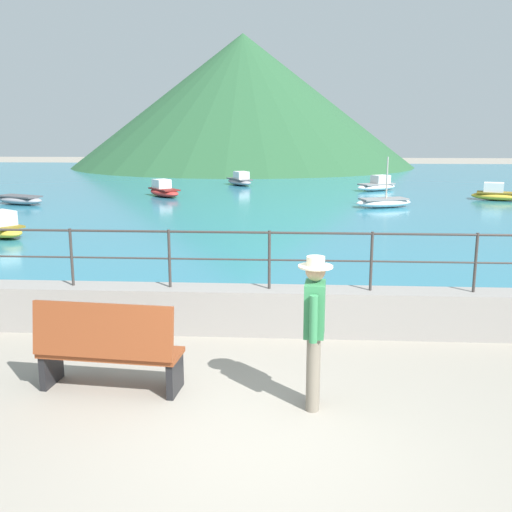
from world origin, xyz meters
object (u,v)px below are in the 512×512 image
at_px(boat_0, 384,202).
at_px(boat_3, 377,185).
at_px(boat_7, 498,194).
at_px(person_walking, 314,325).
at_px(boat_4, 164,190).
at_px(boat_1, 240,180).
at_px(boat_5, 20,199).
at_px(bench_main, 108,347).

relative_size(boat_0, boat_3, 1.02).
distance_m(boat_3, boat_7, 6.04).
height_order(person_walking, boat_4, person_walking).
bearing_deg(boat_0, boat_1, 125.95).
distance_m(person_walking, boat_5, 20.75).
bearing_deg(boat_3, boat_7, -39.66).
bearing_deg(boat_1, bench_main, -88.33).
relative_size(boat_1, boat_7, 0.99).
height_order(boat_0, boat_3, boat_0).
xyz_separation_m(person_walking, boat_0, (3.31, 17.24, -0.72)).
distance_m(bench_main, boat_7, 22.52).
bearing_deg(boat_7, boat_4, 177.48).
xyz_separation_m(boat_3, boat_5, (-15.38, -6.46, -0.07)).
height_order(boat_1, boat_5, boat_1).
relative_size(bench_main, boat_4, 0.73).
xyz_separation_m(boat_4, boat_7, (14.76, -0.65, 0.00)).
relative_size(boat_4, boat_5, 0.96).
bearing_deg(person_walking, boat_7, 66.65).
height_order(bench_main, boat_0, boat_0).
distance_m(bench_main, boat_5, 19.29).
xyz_separation_m(boat_1, boat_4, (-2.99, -5.64, 0.00)).
distance_m(boat_5, boat_7, 20.20).
distance_m(bench_main, boat_0, 17.93).
bearing_deg(boat_4, boat_3, 17.60).
bearing_deg(boat_1, boat_4, -117.92).
bearing_deg(boat_7, boat_3, 140.34).
height_order(person_walking, boat_1, person_walking).
bearing_deg(boat_5, boat_0, -0.21).
bearing_deg(boat_7, bench_main, -119.28).
xyz_separation_m(boat_5, boat_7, (20.04, 2.60, 0.07)).
bearing_deg(boat_0, person_walking, -100.85).
height_order(person_walking, boat_3, person_walking).
distance_m(boat_4, boat_5, 6.19).
distance_m(boat_4, boat_7, 14.78).
relative_size(person_walking, boat_4, 0.74).
height_order(boat_1, boat_7, same).
bearing_deg(boat_7, boat_0, -153.31).
relative_size(person_walking, boat_3, 0.73).
height_order(boat_3, boat_5, boat_3).
distance_m(person_walking, boat_1, 26.39).
distance_m(boat_3, boat_5, 16.68).
height_order(bench_main, boat_4, bench_main).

